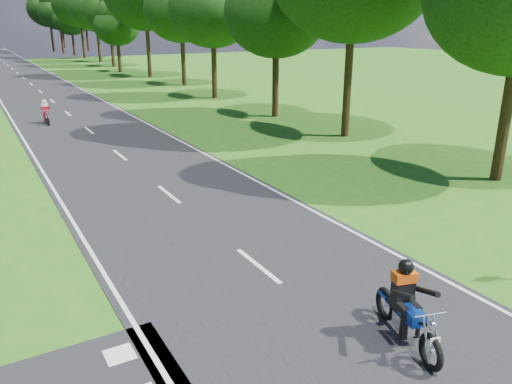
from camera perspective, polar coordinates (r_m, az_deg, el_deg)
ground at (r=10.61m, az=5.81°, el=-12.75°), size 160.00×160.00×0.00m
main_road at (r=57.77m, az=-25.02°, el=11.71°), size 7.00×140.00×0.02m
road_markings at (r=55.90m, az=-24.95°, el=11.54°), size 7.40×140.00×0.01m
rider_near_blue at (r=9.48m, az=17.06°, el=-12.12°), size 1.10×1.97×1.56m
rider_far_red at (r=31.05m, az=-22.90°, el=8.44°), size 0.60×1.63×1.34m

